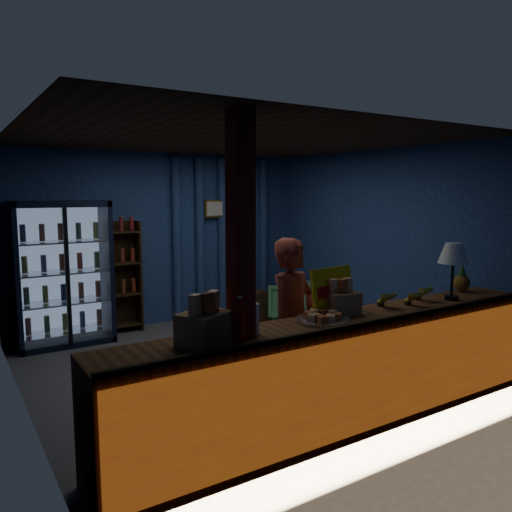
% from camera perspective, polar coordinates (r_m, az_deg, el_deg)
% --- Properties ---
extents(ground, '(4.60, 4.60, 0.00)m').
position_cam_1_polar(ground, '(6.08, -2.36, -12.00)').
color(ground, '#515154').
rests_on(ground, ground).
extents(room_walls, '(4.60, 4.60, 4.60)m').
position_cam_1_polar(room_walls, '(5.76, -2.44, 2.90)').
color(room_walls, navy).
rests_on(room_walls, ground).
extents(counter, '(4.40, 0.57, 0.99)m').
position_cam_1_polar(counter, '(4.47, 10.31, -12.89)').
color(counter, brown).
rests_on(counter, ground).
extents(support_post, '(0.16, 0.16, 2.60)m').
position_cam_1_polar(support_post, '(3.64, -1.75, -3.95)').
color(support_post, maroon).
rests_on(support_post, ground).
extents(beverage_cooler, '(1.20, 0.62, 1.90)m').
position_cam_1_polar(beverage_cooler, '(7.10, -21.34, -1.93)').
color(beverage_cooler, black).
rests_on(beverage_cooler, ground).
extents(bottle_shelf, '(0.50, 0.28, 1.60)m').
position_cam_1_polar(bottle_shelf, '(7.46, -15.09, -2.33)').
color(bottle_shelf, '#342410').
rests_on(bottle_shelf, ground).
extents(curtain_folds, '(1.74, 0.14, 2.50)m').
position_cam_1_polar(curtain_folds, '(8.13, -3.87, 2.28)').
color(curtain_folds, navy).
rests_on(curtain_folds, room_walls).
extents(framed_picture, '(0.36, 0.04, 0.28)m').
position_cam_1_polar(framed_picture, '(7.99, -4.70, 5.41)').
color(framed_picture, gold).
rests_on(framed_picture, room_walls).
extents(shopkeeper, '(0.67, 0.54, 1.60)m').
position_cam_1_polar(shopkeeper, '(4.65, 4.25, -7.79)').
color(shopkeeper, '#9A3A2A').
rests_on(shopkeeper, ground).
extents(green_chair, '(0.92, 0.92, 0.60)m').
position_cam_1_polar(green_chair, '(7.99, 4.15, -5.07)').
color(green_chair, '#52A467').
rests_on(green_chair, ground).
extents(side_table, '(0.56, 0.44, 0.56)m').
position_cam_1_polar(side_table, '(7.85, -0.87, -5.74)').
color(side_table, '#342410').
rests_on(side_table, ground).
extents(yellow_sign, '(0.51, 0.17, 0.40)m').
position_cam_1_polar(yellow_sign, '(4.47, 8.78, -3.86)').
color(yellow_sign, yellow).
rests_on(yellow_sign, counter).
extents(soda_bottles, '(0.44, 0.18, 0.33)m').
position_cam_1_polar(soda_bottles, '(3.66, -2.41, -7.41)').
color(soda_bottles, '#B80C0C').
rests_on(soda_bottles, counter).
extents(snack_box_left, '(0.43, 0.40, 0.36)m').
position_cam_1_polar(snack_box_left, '(3.56, -5.88, -7.90)').
color(snack_box_left, '#A77751').
rests_on(snack_box_left, counter).
extents(snack_box_centre, '(0.33, 0.28, 0.31)m').
position_cam_1_polar(snack_box_centre, '(4.46, 9.65, -5.09)').
color(snack_box_centre, '#A77751').
rests_on(snack_box_centre, counter).
extents(pastry_tray, '(0.46, 0.46, 0.07)m').
position_cam_1_polar(pastry_tray, '(4.19, 7.63, -7.07)').
color(pastry_tray, silver).
rests_on(pastry_tray, counter).
extents(banana_bunches, '(0.74, 0.29, 0.16)m').
position_cam_1_polar(banana_bunches, '(4.96, 16.73, -4.40)').
color(banana_bunches, gold).
rests_on(banana_bunches, counter).
extents(table_lamp, '(0.29, 0.29, 0.57)m').
position_cam_1_polar(table_lamp, '(5.26, 21.63, 0.05)').
color(table_lamp, black).
rests_on(table_lamp, counter).
extents(pineapple, '(0.17, 0.17, 0.30)m').
position_cam_1_polar(pineapple, '(5.77, 22.44, -2.59)').
color(pineapple, '#9B631C').
rests_on(pineapple, counter).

